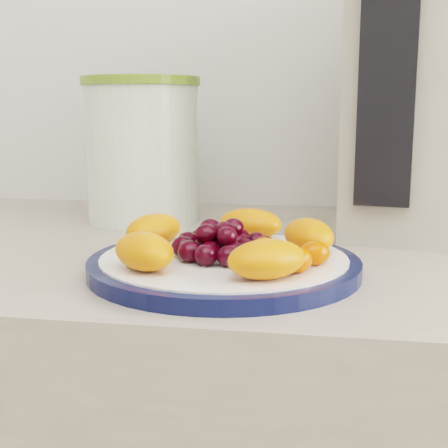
# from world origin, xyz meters

# --- Properties ---
(plate_rim) EXTENTS (0.27, 0.27, 0.01)m
(plate_rim) POSITION_xyz_m (-0.09, 1.06, 0.91)
(plate_rim) COLOR #0A1239
(plate_rim) RESTS_ON counter
(plate_face) EXTENTS (0.25, 0.25, 0.02)m
(plate_face) POSITION_xyz_m (-0.09, 1.06, 0.91)
(plate_face) COLOR white
(plate_face) RESTS_ON counter
(canister) EXTENTS (0.19, 0.19, 0.19)m
(canister) POSITION_xyz_m (-0.26, 1.33, 1.00)
(canister) COLOR #456716
(canister) RESTS_ON counter
(canister_lid) EXTENTS (0.19, 0.19, 0.01)m
(canister_lid) POSITION_xyz_m (-0.26, 1.33, 1.10)
(canister_lid) COLOR olive
(canister_lid) RESTS_ON canister
(appliance_body) EXTENTS (0.25, 0.32, 0.36)m
(appliance_body) POSITION_xyz_m (0.14, 1.34, 1.08)
(appliance_body) COLOR #A8A391
(appliance_body) RESTS_ON counter
(appliance_panel) EXTENTS (0.06, 0.03, 0.27)m
(appliance_panel) POSITION_xyz_m (0.07, 1.19, 1.09)
(appliance_panel) COLOR black
(appliance_panel) RESTS_ON appliance_body
(fruit_plate) EXTENTS (0.24, 0.23, 0.04)m
(fruit_plate) POSITION_xyz_m (-0.09, 1.06, 0.93)
(fruit_plate) COLOR #FF5E0C
(fruit_plate) RESTS_ON plate_face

